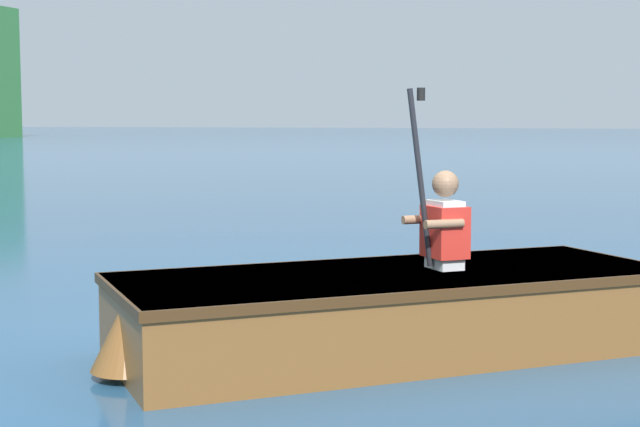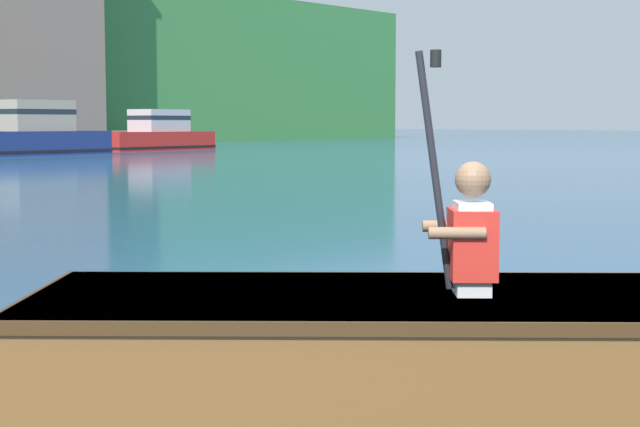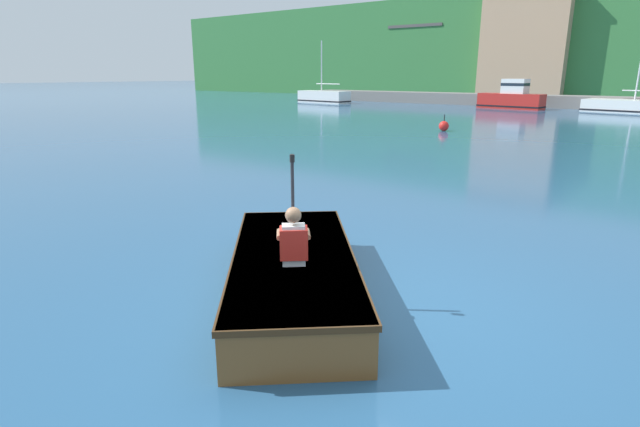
{
  "view_description": "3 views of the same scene",
  "coord_description": "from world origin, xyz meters",
  "px_view_note": "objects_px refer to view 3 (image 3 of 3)",
  "views": [
    {
      "loc": [
        -6.74,
        -1.73,
        1.46
      ],
      "look_at": [
        -0.88,
        0.31,
        0.86
      ],
      "focal_mm": 55.0,
      "sensor_mm": 36.0,
      "label": 1
    },
    {
      "loc": [
        -4.53,
        -2.98,
        1.32
      ],
      "look_at": [
        -0.88,
        0.31,
        0.86
      ],
      "focal_mm": 55.0,
      "sensor_mm": 36.0,
      "label": 2
    },
    {
      "loc": [
        2.55,
        -4.23,
        2.46
      ],
      "look_at": [
        -0.88,
        0.31,
        0.86
      ],
      "focal_mm": 28.0,
      "sensor_mm": 36.0,
      "label": 3
    }
  ],
  "objects_px": {
    "moored_boat_dock_east_inner": "(639,107)",
    "channel_buoy": "(444,126)",
    "moored_boat_dock_center_far": "(324,97)",
    "person_paddler": "(294,239)",
    "rowboat_foreground": "(294,270)",
    "moored_boat_dock_center_near": "(512,98)"
  },
  "relations": [
    {
      "from": "moored_boat_dock_center_far",
      "to": "person_paddler",
      "type": "distance_m",
      "value": 39.91
    },
    {
      "from": "person_paddler",
      "to": "moored_boat_dock_east_inner",
      "type": "bearing_deg",
      "value": 90.22
    },
    {
      "from": "channel_buoy",
      "to": "moored_boat_dock_center_near",
      "type": "bearing_deg",
      "value": 97.32
    },
    {
      "from": "moored_boat_dock_center_far",
      "to": "person_paddler",
      "type": "bearing_deg",
      "value": -53.79
    },
    {
      "from": "person_paddler",
      "to": "channel_buoy",
      "type": "height_order",
      "value": "person_paddler"
    },
    {
      "from": "moored_boat_dock_east_inner",
      "to": "rowboat_foreground",
      "type": "bearing_deg",
      "value": -90.2
    },
    {
      "from": "moored_boat_dock_center_near",
      "to": "rowboat_foreground",
      "type": "distance_m",
      "value": 34.83
    },
    {
      "from": "moored_boat_dock_east_inner",
      "to": "channel_buoy",
      "type": "relative_size",
      "value": 9.42
    },
    {
      "from": "moored_boat_dock_east_inner",
      "to": "person_paddler",
      "type": "height_order",
      "value": "moored_boat_dock_east_inner"
    },
    {
      "from": "moored_boat_dock_east_inner",
      "to": "rowboat_foreground",
      "type": "relative_size",
      "value": 1.93
    },
    {
      "from": "moored_boat_dock_center_near",
      "to": "moored_boat_dock_east_inner",
      "type": "distance_m",
      "value": 7.95
    },
    {
      "from": "moored_boat_dock_east_inner",
      "to": "person_paddler",
      "type": "xyz_separation_m",
      "value": [
        0.14,
        -34.99,
        0.41
      ]
    },
    {
      "from": "moored_boat_dock_center_near",
      "to": "rowboat_foreground",
      "type": "xyz_separation_m",
      "value": [
        7.79,
        -33.95,
        -0.48
      ]
    },
    {
      "from": "moored_boat_dock_east_inner",
      "to": "channel_buoy",
      "type": "xyz_separation_m",
      "value": [
        -5.74,
        -17.59,
        -0.16
      ]
    },
    {
      "from": "channel_buoy",
      "to": "moored_boat_dock_center_far",
      "type": "bearing_deg",
      "value": 140.07
    },
    {
      "from": "moored_boat_dock_center_far",
      "to": "person_paddler",
      "type": "relative_size",
      "value": 4.55
    },
    {
      "from": "moored_boat_dock_center_near",
      "to": "channel_buoy",
      "type": "relative_size",
      "value": 6.67
    },
    {
      "from": "rowboat_foreground",
      "to": "moored_boat_dock_east_inner",
      "type": "bearing_deg",
      "value": 89.8
    },
    {
      "from": "moored_boat_dock_center_near",
      "to": "moored_boat_dock_center_far",
      "type": "distance_m",
      "value": 15.66
    },
    {
      "from": "rowboat_foreground",
      "to": "person_paddler",
      "type": "bearing_deg",
      "value": -48.79
    },
    {
      "from": "moored_boat_dock_center_far",
      "to": "rowboat_foreground",
      "type": "height_order",
      "value": "moored_boat_dock_center_far"
    },
    {
      "from": "channel_buoy",
      "to": "rowboat_foreground",
      "type": "bearing_deg",
      "value": -71.8
    }
  ]
}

